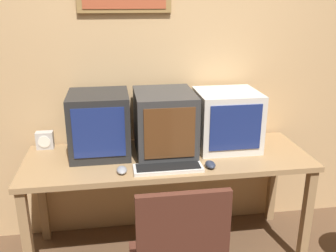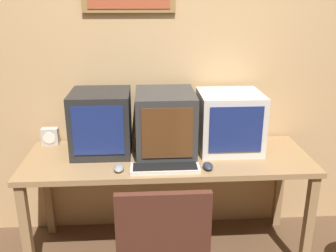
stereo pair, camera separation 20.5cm
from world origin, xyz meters
TOP-DOWN VIEW (x-y plane):
  - wall_back at (-0.00, 1.52)m, footprint 8.00×0.08m
  - desk at (0.00, 1.14)m, footprint 1.90×0.65m
  - monitor_left at (-0.44, 1.25)m, footprint 0.39×0.40m
  - monitor_center at (-0.01, 1.20)m, footprint 0.39×0.45m
  - monitor_right at (0.43, 1.25)m, footprint 0.42×0.40m
  - keyboard_main at (-0.03, 0.93)m, footprint 0.43×0.15m
  - mouse_near_keyboard at (0.24, 0.93)m, footprint 0.06×0.10m
  - mouse_far_corner at (-0.32, 0.94)m, footprint 0.06×0.10m
  - desk_clock at (-0.84, 1.41)m, footprint 0.12×0.07m

SIDE VIEW (x-z plane):
  - desk at x=0.00m, z-range 0.29..1.05m
  - keyboard_main at x=-0.03m, z-range 0.75..0.78m
  - mouse_far_corner at x=-0.32m, z-range 0.75..0.78m
  - mouse_near_keyboard at x=0.24m, z-range 0.75..0.79m
  - desk_clock at x=-0.84m, z-range 0.75..0.87m
  - monitor_right at x=0.43m, z-range 0.75..1.15m
  - monitor_left at x=-0.44m, z-range 0.75..1.17m
  - monitor_center at x=-0.01m, z-range 0.75..1.18m
  - wall_back at x=0.00m, z-range 0.00..2.60m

